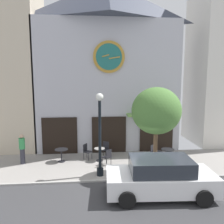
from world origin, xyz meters
The scene contains 14 objects.
ground_plane centered at (0.00, -1.20, -0.02)m, with size 29.52×10.99×0.13m.
clock_building centered at (-0.57, 5.59, 5.62)m, with size 9.23×3.97×10.83m.
street_lamp centered at (-1.28, 0.72, 2.04)m, with size 0.36×0.36×4.01m.
street_tree centered at (1.42, 0.65, 3.14)m, with size 2.37×2.14×4.29m.
cafe_table_near_curb centered at (-3.39, 2.78, 0.53)m, with size 0.73×0.73×0.73m.
cafe_table_center centered at (-1.23, 2.74, 0.48)m, with size 0.61×0.61×0.74m.
cafe_table_center_right centered at (2.56, 2.12, 0.55)m, with size 0.73×0.73×0.77m.
cafe_chair_left_end centered at (-0.83, 1.97, 0.53)m, with size 0.56×0.56×0.90m.
cafe_chair_right_end centered at (1.98, 1.57, 0.53)m, with size 0.57×0.57×0.90m.
cafe_chair_facing_wall centered at (-1.98, 3.08, 0.53)m, with size 0.55×0.55×0.90m.
cafe_chair_by_entrance centered at (-0.87, 3.44, 0.53)m, with size 0.55×0.55×0.90m.
cafe_chair_corner centered at (1.87, 2.51, 0.53)m, with size 0.56×0.56×0.90m.
pedestrian_green centered at (-5.49, 2.68, 0.86)m, with size 0.33×0.33×1.67m.
parked_car_white centered at (1.05, -1.42, 0.76)m, with size 4.39×2.21×1.55m.
Camera 1 is at (-1.68, -9.93, 4.67)m, focal length 36.85 mm.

